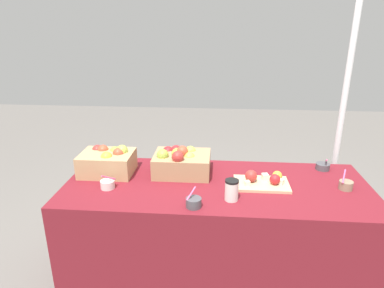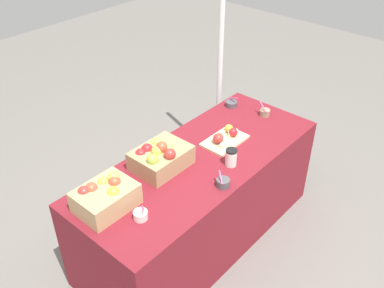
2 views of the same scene
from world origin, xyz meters
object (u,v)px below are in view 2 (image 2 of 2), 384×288
object	(u,v)px
sample_bowl_near	(223,183)
apple_crate_middle	(160,157)
sample_bowl_mid	(231,104)
tent_pole	(220,61)
apple_crate_left	(105,196)
cutting_board_front	(225,138)
coffee_cup	(231,157)
sample_bowl_far	(265,112)
sample_bowl_extra	(141,215)

from	to	relation	value
sample_bowl_near	apple_crate_middle	bearing A→B (deg)	104.93
apple_crate_middle	sample_bowl_mid	bearing A→B (deg)	8.08
sample_bowl_near	tent_pole	bearing A→B (deg)	39.37
sample_bowl_mid	apple_crate_left	bearing A→B (deg)	-173.29
apple_crate_middle	tent_pole	size ratio (longest dim) A/B	0.18
apple_crate_left	sample_bowl_mid	size ratio (longest dim) A/B	3.45
apple_crate_middle	cutting_board_front	world-z (taller)	apple_crate_middle
tent_pole	coffee_cup	bearing A→B (deg)	-137.59
sample_bowl_far	apple_crate_middle	bearing A→B (deg)	171.49
cutting_board_front	tent_pole	size ratio (longest dim) A/B	0.17
tent_pole	sample_bowl_extra	bearing A→B (deg)	-157.16
sample_bowl_near	sample_bowl_mid	world-z (taller)	sample_bowl_near
apple_crate_middle	coffee_cup	world-z (taller)	apple_crate_middle
sample_bowl_near	sample_bowl_far	bearing A→B (deg)	17.45
cutting_board_front	tent_pole	xyz separation A→B (m)	(0.61, 0.53, 0.24)
cutting_board_front	sample_bowl_extra	bearing A→B (deg)	-172.85
tent_pole	sample_bowl_far	bearing A→B (deg)	-101.61
coffee_cup	sample_bowl_far	bearing A→B (deg)	15.13
apple_crate_left	sample_bowl_far	bearing A→B (deg)	-4.49
sample_bowl_mid	coffee_cup	world-z (taller)	coffee_cup
apple_crate_middle	cutting_board_front	bearing A→B (deg)	-14.75
sample_bowl_extra	tent_pole	distance (m)	1.70
cutting_board_front	sample_bowl_extra	distance (m)	0.95
cutting_board_front	coffee_cup	size ratio (longest dim) A/B	2.71
coffee_cup	sample_bowl_near	bearing A→B (deg)	-155.27
cutting_board_front	sample_bowl_mid	xyz separation A→B (m)	(0.44, 0.27, -0.01)
apple_crate_left	sample_bowl_mid	world-z (taller)	apple_crate_left
sample_bowl_far	coffee_cup	distance (m)	0.72
sample_bowl_extra	tent_pole	bearing A→B (deg)	22.84
sample_bowl_mid	tent_pole	bearing A→B (deg)	57.08
coffee_cup	cutting_board_front	bearing A→B (deg)	45.11
apple_crate_middle	tent_pole	world-z (taller)	tent_pole
tent_pole	apple_crate_middle	bearing A→B (deg)	-160.67
apple_crate_left	sample_bowl_near	distance (m)	0.73
coffee_cup	sample_bowl_mid	bearing A→B (deg)	36.75
sample_bowl_far	coffee_cup	world-z (taller)	coffee_cup
sample_bowl_extra	cutting_board_front	bearing A→B (deg)	7.15
apple_crate_middle	cutting_board_front	distance (m)	0.55
apple_crate_left	cutting_board_front	bearing A→B (deg)	-5.87
sample_bowl_near	coffee_cup	world-z (taller)	coffee_cup
sample_bowl_mid	coffee_cup	distance (m)	0.80
sample_bowl_far	sample_bowl_near	bearing A→B (deg)	-162.55
cutting_board_front	sample_bowl_near	distance (m)	0.51
apple_crate_left	cutting_board_front	xyz separation A→B (m)	(1.01, -0.10, -0.05)
cutting_board_front	sample_bowl_extra	world-z (taller)	sample_bowl_extra
apple_crate_left	coffee_cup	world-z (taller)	apple_crate_left
sample_bowl_mid	sample_bowl_far	bearing A→B (deg)	-79.11
apple_crate_middle	sample_bowl_far	distance (m)	1.03
sample_bowl_far	sample_bowl_extra	xyz separation A→B (m)	(-1.44, -0.10, -0.00)
coffee_cup	apple_crate_middle	bearing A→B (deg)	133.68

